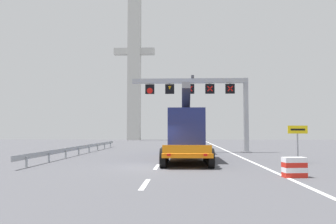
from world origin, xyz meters
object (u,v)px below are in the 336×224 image
(overhead_lane_gantry, at_px, (205,93))
(exit_sign_yellow, at_px, (298,135))
(heavy_haul_truck_orange, at_px, (186,132))
(bridge_pylon_distant, at_px, (134,67))
(crash_barrier_striped, at_px, (294,167))

(overhead_lane_gantry, distance_m, exit_sign_yellow, 11.76)
(heavy_haul_truck_orange, height_order, exit_sign_yellow, heavy_haul_truck_orange)
(heavy_haul_truck_orange, height_order, bridge_pylon_distant, bridge_pylon_distant)
(overhead_lane_gantry, xyz_separation_m, heavy_haul_truck_orange, (-1.94, -5.51, -3.77))
(overhead_lane_gantry, distance_m, bridge_pylon_distant, 42.86)
(overhead_lane_gantry, height_order, bridge_pylon_distant, bridge_pylon_distant)
(heavy_haul_truck_orange, bearing_deg, overhead_lane_gantry, 70.60)
(overhead_lane_gantry, xyz_separation_m, exit_sign_yellow, (5.28, -9.74, -3.95))
(bridge_pylon_distant, bearing_deg, heavy_haul_truck_orange, -76.61)
(overhead_lane_gantry, bearing_deg, bridge_pylon_distant, 107.75)
(overhead_lane_gantry, relative_size, crash_barrier_striped, 10.77)
(overhead_lane_gantry, height_order, heavy_haul_truck_orange, overhead_lane_gantry)
(bridge_pylon_distant, bearing_deg, overhead_lane_gantry, -72.25)
(exit_sign_yellow, relative_size, bridge_pylon_distant, 0.08)
(heavy_haul_truck_orange, bearing_deg, exit_sign_yellow, -30.35)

